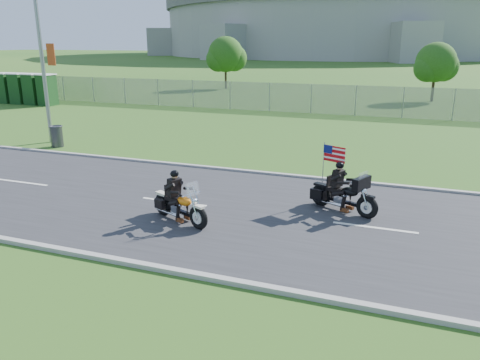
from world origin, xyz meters
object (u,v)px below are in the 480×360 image
(porta_toilet_b, at_px, (33,90))
(motorcycle_follow, at_px, (343,195))
(trash_can, at_px, (57,137))
(streetlight, at_px, (42,22))
(porta_toilet_a, at_px, (47,90))
(porta_toilet_c, at_px, (19,89))
(motorcycle_lead, at_px, (179,206))
(porta_toilet_d, at_px, (5,89))

(porta_toilet_b, height_order, motorcycle_follow, porta_toilet_b)
(porta_toilet_b, distance_m, trash_can, 17.13)
(streetlight, height_order, porta_toilet_a, streetlight)
(porta_toilet_c, bearing_deg, motorcycle_lead, -37.75)
(streetlight, distance_m, motorcycle_lead, 14.21)
(porta_toilet_c, bearing_deg, streetlight, -40.06)
(porta_toilet_b, distance_m, porta_toilet_c, 1.40)
(porta_toilet_b, relative_size, porta_toilet_c, 1.00)
(porta_toilet_a, height_order, porta_toilet_b, same)
(trash_can, bearing_deg, streetlight, 135.88)
(streetlight, height_order, motorcycle_follow, streetlight)
(porta_toilet_c, height_order, motorcycle_follow, porta_toilet_c)
(motorcycle_lead, height_order, motorcycle_follow, motorcycle_follow)
(streetlight, xyz_separation_m, porta_toilet_d, (-14.22, 10.78, -4.49))
(porta_toilet_a, height_order, motorcycle_follow, porta_toilet_a)
(porta_toilet_a, bearing_deg, porta_toilet_b, 180.00)
(porta_toilet_a, height_order, trash_can, porta_toilet_a)
(porta_toilet_c, bearing_deg, trash_can, -40.38)
(streetlight, xyz_separation_m, porta_toilet_c, (-12.82, 10.78, -4.49))
(porta_toilet_a, relative_size, porta_toilet_b, 1.00)
(streetlight, relative_size, trash_can, 10.33)
(porta_toilet_a, distance_m, porta_toilet_d, 4.20)
(porta_toilet_a, bearing_deg, trash_can, -46.84)
(streetlight, xyz_separation_m, porta_toilet_b, (-11.42, 10.78, -4.49))
(trash_can, bearing_deg, motorcycle_lead, -33.71)
(porta_toilet_d, height_order, motorcycle_follow, porta_toilet_d)
(porta_toilet_b, xyz_separation_m, motorcycle_lead, (22.29, -18.34, -0.68))
(streetlight, distance_m, porta_toilet_c, 17.34)
(porta_toilet_b, bearing_deg, motorcycle_lead, -39.45)
(motorcycle_lead, relative_size, trash_can, 2.13)
(porta_toilet_d, relative_size, motorcycle_lead, 1.12)
(porta_toilet_c, bearing_deg, porta_toilet_d, 180.00)
(porta_toilet_a, distance_m, porta_toilet_c, 2.80)
(motorcycle_lead, bearing_deg, porta_toilet_c, 165.48)
(motorcycle_follow, bearing_deg, porta_toilet_b, 172.17)
(motorcycle_lead, bearing_deg, motorcycle_follow, 52.93)
(streetlight, height_order, porta_toilet_d, streetlight)
(porta_toilet_a, xyz_separation_m, porta_toilet_c, (-2.80, 0.00, 0.00))
(porta_toilet_b, xyz_separation_m, porta_toilet_d, (-2.80, 0.00, 0.00))
(porta_toilet_b, bearing_deg, porta_toilet_d, 180.00)
(streetlight, relative_size, porta_toilet_d, 4.35)
(porta_toilet_c, xyz_separation_m, trash_can, (13.83, -11.76, -0.67))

